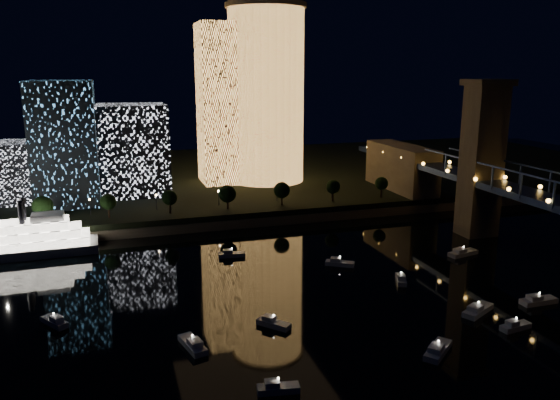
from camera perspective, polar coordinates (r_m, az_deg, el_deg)
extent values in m
plane|color=black|center=(118.96, 8.53, -13.07)|extent=(520.00, 520.00, 0.00)
cube|color=black|center=(264.59, -6.57, 2.41)|extent=(420.00, 160.00, 5.00)
cube|color=#6B5E4C|center=(190.68, -2.14, -2.17)|extent=(420.00, 6.00, 3.00)
cylinder|color=#FFAD51|center=(238.23, -1.43, 10.69)|extent=(32.00, 32.00, 72.66)
cylinder|color=#6B5E4C|center=(239.35, -1.48, 19.65)|extent=(34.00, 34.00, 2.00)
cube|color=#FFAD51|center=(237.30, -5.85, 9.91)|extent=(21.00, 21.00, 66.82)
cube|color=silver|center=(221.84, -15.36, 5.11)|extent=(28.36, 24.00, 34.91)
cube|color=#5DB7FF|center=(213.86, -21.53, 5.61)|extent=(22.09, 28.72, 44.19)
cube|color=silver|center=(224.03, -24.84, 2.76)|extent=(22.15, 20.13, 22.15)
cube|color=#6B5E4C|center=(186.12, 20.30, 3.71)|extent=(11.00, 9.00, 48.00)
cube|color=#6B5E4C|center=(183.91, 20.95, 11.40)|extent=(13.00, 11.00, 2.00)
cube|color=#6B5E4C|center=(229.25, 12.52, 2.75)|extent=(12.00, 40.00, 23.00)
cube|color=navy|center=(155.20, 27.20, 0.30)|extent=(0.50, 0.50, 7.00)
cube|color=navy|center=(172.67, 21.71, 2.04)|extent=(0.50, 0.50, 7.00)
cube|color=navy|center=(191.56, 17.25, 3.44)|extent=(0.50, 0.50, 7.00)
sphere|color=#FFA838|center=(179.62, 19.76, 2.06)|extent=(1.20, 1.20, 1.20)
sphere|color=#FFA838|center=(216.61, 12.66, 4.36)|extent=(1.20, 1.20, 1.20)
cube|color=silver|center=(177.69, -27.13, -4.92)|extent=(53.75, 13.67, 2.67)
cube|color=white|center=(176.97, -27.22, -4.13)|extent=(49.27, 12.44, 2.45)
cube|color=silver|center=(173.50, -23.11, -1.63)|extent=(9.08, 6.92, 2.00)
cylinder|color=black|center=(171.48, -25.45, -1.18)|extent=(1.56, 1.56, 6.68)
cylinder|color=black|center=(175.78, -25.30, -0.83)|extent=(1.56, 1.56, 6.68)
cube|color=silver|center=(159.44, -5.06, -5.72)|extent=(7.88, 3.36, 1.20)
cube|color=silver|center=(158.99, -5.48, -5.37)|extent=(2.89, 2.30, 1.00)
sphere|color=white|center=(158.79, -5.07, -5.04)|extent=(0.36, 0.36, 0.36)
cube|color=silver|center=(144.06, 12.53, -8.14)|extent=(4.94, 7.43, 1.20)
cube|color=silver|center=(142.68, 12.59, -7.88)|extent=(2.69, 3.02, 1.00)
sphere|color=white|center=(143.35, 12.57, -7.39)|extent=(0.36, 0.36, 0.36)
cube|color=silver|center=(168.87, 18.58, -5.29)|extent=(9.98, 5.04, 1.20)
cube|color=silver|center=(167.50, 18.28, -5.02)|extent=(3.80, 3.14, 1.00)
sphere|color=white|center=(168.26, 18.63, -4.64)|extent=(0.36, 0.36, 0.36)
cube|color=silver|center=(112.24, 16.17, -14.86)|extent=(8.81, 7.98, 1.20)
cube|color=silver|center=(110.57, 15.99, -14.65)|extent=(3.94, 3.83, 1.00)
sphere|color=white|center=(111.32, 16.24, -13.95)|extent=(0.36, 0.36, 0.36)
cube|color=silver|center=(111.32, -9.12, -14.71)|extent=(4.87, 9.17, 1.20)
cube|color=silver|center=(109.73, -8.87, -14.49)|extent=(2.96, 3.53, 1.00)
sphere|color=white|center=(110.39, -9.16, -13.80)|extent=(0.36, 0.36, 0.36)
cube|color=silver|center=(117.98, -0.67, -12.82)|extent=(6.70, 7.08, 1.20)
cube|color=silver|center=(118.03, -1.14, -12.22)|extent=(3.16, 3.21, 1.00)
sphere|color=white|center=(117.11, -0.67, -11.94)|extent=(0.36, 0.36, 0.36)
cube|color=silver|center=(141.90, 25.41, -9.52)|extent=(8.89, 2.85, 1.20)
cube|color=silver|center=(140.63, 25.05, -9.20)|extent=(3.11, 2.31, 1.00)
sphere|color=white|center=(141.17, 25.49, -8.77)|extent=(0.36, 0.36, 0.36)
cube|color=silver|center=(128.11, -22.50, -11.70)|extent=(6.09, 7.43, 1.20)
cube|color=silver|center=(126.77, -22.30, -11.40)|extent=(3.04, 3.21, 1.00)
sphere|color=white|center=(127.31, -22.58, -10.88)|extent=(0.36, 0.36, 0.36)
cube|color=silver|center=(152.83, 6.26, -6.61)|extent=(8.01, 6.31, 1.20)
cube|color=silver|center=(152.62, 5.83, -6.19)|extent=(3.42, 3.20, 1.00)
sphere|color=white|center=(152.16, 6.28, -5.90)|extent=(0.36, 0.36, 0.36)
cube|color=silver|center=(126.77, 23.40, -12.06)|extent=(7.21, 3.14, 1.20)
cube|color=silver|center=(125.59, 23.12, -11.72)|extent=(2.66, 2.12, 1.00)
sphere|color=white|center=(125.96, 23.48, -11.23)|extent=(0.36, 0.36, 0.36)
cube|color=silver|center=(97.01, -0.17, -19.12)|extent=(7.39, 3.40, 1.20)
cube|color=silver|center=(96.30, -0.84, -18.62)|extent=(2.76, 2.23, 1.00)
sphere|color=white|center=(95.95, -0.17, -18.12)|extent=(0.36, 0.36, 0.36)
cube|color=silver|center=(131.66, 19.98, -10.78)|extent=(9.82, 7.10, 1.20)
cube|color=silver|center=(130.03, 19.74, -10.54)|extent=(4.09, 3.73, 1.00)
sphere|color=white|center=(130.88, 20.05, -9.98)|extent=(0.36, 0.36, 0.36)
cylinder|color=black|center=(190.32, -23.46, -1.61)|extent=(0.70, 0.70, 4.00)
sphere|color=black|center=(189.51, -23.56, -0.59)|extent=(6.61, 6.61, 6.61)
cylinder|color=black|center=(189.02, -17.44, -1.21)|extent=(0.70, 0.70, 4.00)
sphere|color=black|center=(188.20, -17.52, -0.18)|extent=(5.37, 5.37, 5.37)
cylinder|color=black|center=(189.82, -11.41, -0.78)|extent=(0.70, 0.70, 4.00)
sphere|color=black|center=(189.01, -11.46, 0.24)|extent=(5.24, 5.24, 5.24)
cylinder|color=black|center=(192.71, -5.49, -0.36)|extent=(0.70, 0.70, 4.00)
sphere|color=black|center=(191.90, -5.52, 0.65)|extent=(6.22, 6.22, 6.22)
cylinder|color=black|center=(197.59, 0.19, 0.05)|extent=(0.70, 0.70, 4.00)
sphere|color=black|center=(196.80, 0.19, 1.04)|extent=(5.94, 5.94, 5.94)
cylinder|color=black|center=(204.31, 5.55, 0.43)|extent=(0.70, 0.70, 4.00)
sphere|color=black|center=(203.56, 5.57, 1.39)|extent=(5.24, 5.24, 5.24)
cylinder|color=black|center=(212.72, 10.53, 0.79)|extent=(0.70, 0.70, 4.00)
sphere|color=black|center=(211.99, 10.57, 1.71)|extent=(5.05, 5.05, 5.05)
cylinder|color=black|center=(197.07, -25.61, -1.19)|extent=(0.24, 0.24, 5.00)
sphere|color=#FFCC7F|center=(196.44, -25.69, -0.40)|extent=(0.70, 0.70, 0.70)
cylinder|color=black|center=(194.89, -19.22, -0.76)|extent=(0.24, 0.24, 5.00)
sphere|color=#FFCC7F|center=(194.26, -19.29, 0.04)|extent=(0.70, 0.70, 0.70)
cylinder|color=black|center=(195.19, -12.77, -0.31)|extent=(0.24, 0.24, 5.00)
sphere|color=#FFCC7F|center=(194.55, -12.81, 0.49)|extent=(0.70, 0.70, 0.70)
cylinder|color=black|center=(197.94, -6.42, 0.13)|extent=(0.24, 0.24, 5.00)
sphere|color=#FFCC7F|center=(197.32, -6.44, 0.93)|extent=(0.70, 0.70, 0.70)
cylinder|color=black|center=(203.05, -0.32, 0.56)|extent=(0.24, 0.24, 5.00)
sphere|color=#FFCC7F|center=(202.45, -0.32, 1.33)|extent=(0.70, 0.70, 0.70)
cylinder|color=black|center=(210.35, 5.43, 0.95)|extent=(0.24, 0.24, 5.00)
sphere|color=#FFCC7F|center=(209.77, 5.44, 1.70)|extent=(0.70, 0.70, 0.70)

